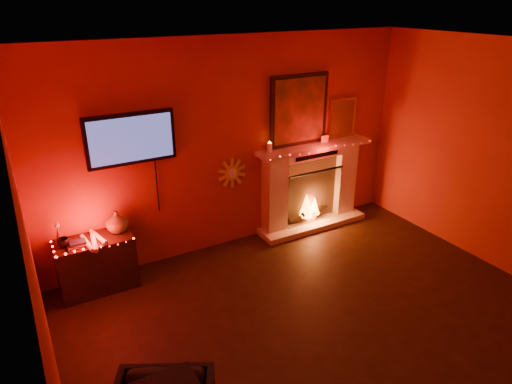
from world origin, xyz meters
TOP-DOWN VIEW (x-y plane):
  - room at (0.00, 0.00)m, footprint 5.00×5.00m
  - fireplace at (1.14, 2.39)m, footprint 1.72×0.40m
  - tv at (-1.30, 2.45)m, footprint 1.00×0.07m
  - sunburst_clock at (-0.05, 2.48)m, footprint 0.40×0.03m
  - console_table at (-1.87, 2.26)m, footprint 0.83×0.52m

SIDE VIEW (x-z plane):
  - console_table at x=-1.87m, z-range -0.09..0.81m
  - fireplace at x=1.14m, z-range -0.37..1.81m
  - sunburst_clock at x=-0.05m, z-range 0.80..1.20m
  - room at x=0.00m, z-range -1.15..3.85m
  - tv at x=-1.30m, z-range 1.03..2.27m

